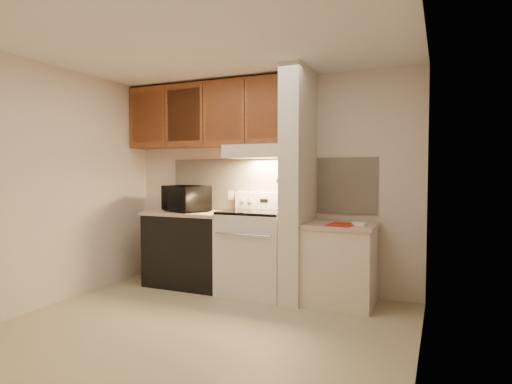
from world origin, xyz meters
The scene contains 50 objects.
floor centered at (0.00, 0.00, 0.00)m, with size 3.60×3.60×0.00m, color tan.
ceiling centered at (0.00, 0.00, 2.50)m, with size 3.60×3.60×0.00m, color white.
wall_back centered at (0.00, 1.50, 1.25)m, with size 3.60×0.02×2.50m, color beige.
wall_left centered at (-1.80, 0.00, 1.25)m, with size 0.02×3.00×2.50m, color beige.
wall_right centered at (1.80, 0.00, 1.25)m, with size 0.02×3.00×2.50m, color beige.
backsplash centered at (0.00, 1.49, 1.24)m, with size 2.60×0.02×0.63m, color beige.
range_body centered at (0.00, 1.16, 0.46)m, with size 0.76×0.65×0.92m, color silver.
oven_window centered at (0.00, 0.84, 0.50)m, with size 0.50×0.01×0.30m, color black.
oven_handle centered at (0.00, 0.80, 0.72)m, with size 0.02×0.02×0.65m, color silver.
cooktop centered at (0.00, 1.16, 0.94)m, with size 0.74×0.64×0.03m, color black.
range_backguard centered at (0.00, 1.44, 1.05)m, with size 0.76×0.08×0.20m, color silver.
range_display centered at (0.00, 1.40, 1.05)m, with size 0.10×0.01×0.04m, color black.
range_knob_left_outer centered at (-0.28, 1.40, 1.05)m, with size 0.05×0.05×0.02m, color silver.
range_knob_left_inner centered at (-0.18, 1.40, 1.05)m, with size 0.05×0.05×0.02m, color silver.
range_knob_right_inner centered at (0.18, 1.40, 1.05)m, with size 0.05×0.05×0.02m, color silver.
range_knob_right_outer centered at (0.28, 1.40, 1.05)m, with size 0.05×0.05×0.02m, color silver.
dishwasher_front centered at (-0.88, 1.17, 0.43)m, with size 1.00×0.63×0.87m, color black.
left_countertop centered at (-0.88, 1.17, 0.89)m, with size 1.04×0.67×0.04m, color #C3A894.
spoon_rest centered at (-0.77, 1.20, 0.92)m, with size 0.24×0.08×0.02m, color black.
teal_jar centered at (-0.83, 1.06, 0.95)m, with size 0.08×0.08×0.09m, color #2A685A.
outlet centered at (-0.48, 1.48, 1.10)m, with size 0.08×0.01×0.12m, color beige.
microwave centered at (-0.93, 1.15, 1.07)m, with size 0.57×0.38×0.31m, color black.
partition_pillar centered at (0.51, 1.15, 1.25)m, with size 0.22×0.70×2.50m, color beige.
pillar_trim centered at (0.39, 1.15, 1.30)m, with size 0.01×0.70×0.04m, color brown.
knife_strip centered at (0.39, 1.10, 1.32)m, with size 0.02×0.42×0.04m, color black.
knife_blade_a centered at (0.38, 0.95, 1.22)m, with size 0.01×0.04×0.16m, color silver.
knife_handle_a centered at (0.38, 0.93, 1.37)m, with size 0.02×0.02×0.10m, color black.
knife_blade_b centered at (0.38, 1.01, 1.21)m, with size 0.01×0.04×0.18m, color silver.
knife_handle_b centered at (0.38, 1.01, 1.37)m, with size 0.02×0.02×0.10m, color black.
knife_blade_c centered at (0.38, 1.11, 1.20)m, with size 0.01×0.04×0.20m, color silver.
knife_handle_c centered at (0.38, 1.10, 1.37)m, with size 0.02×0.02×0.10m, color black.
knife_blade_d centered at (0.38, 1.17, 1.22)m, with size 0.01×0.04×0.16m, color silver.
knife_handle_d centered at (0.38, 1.19, 1.37)m, with size 0.02×0.02×0.10m, color black.
knife_blade_e centered at (0.38, 1.26, 1.21)m, with size 0.01×0.04×0.18m, color silver.
knife_handle_e centered at (0.38, 1.26, 1.37)m, with size 0.02×0.02×0.10m, color black.
oven_mitt centered at (0.38, 1.32, 1.17)m, with size 0.03×0.09×0.23m, color slate.
right_cab_base centered at (0.97, 1.15, 0.40)m, with size 0.70×0.60×0.81m, color beige.
right_countertop centered at (0.97, 1.15, 0.83)m, with size 0.74×0.64×0.04m, color #C3A894.
red_folder centered at (1.01, 1.01, 0.86)m, with size 0.24×0.33×0.01m, color #AC2013.
white_box centered at (1.19, 1.05, 0.87)m, with size 0.13×0.09×0.04m, color white.
range_hood centered at (0.00, 1.28, 1.62)m, with size 0.78×0.44×0.15m, color beige.
hood_lip centered at (0.00, 1.07, 1.58)m, with size 0.78×0.04×0.06m, color beige.
upper_cabinets centered at (-0.69, 1.32, 2.08)m, with size 2.18×0.33×0.77m, color brown.
cab_door_a centered at (-1.51, 1.17, 2.08)m, with size 0.46×0.01×0.63m, color brown.
cab_gap_a centered at (-1.23, 1.16, 2.08)m, with size 0.01×0.01×0.73m, color black.
cab_door_b centered at (-0.96, 1.17, 2.08)m, with size 0.46×0.01×0.63m, color brown.
cab_gap_b centered at (-0.69, 1.16, 2.08)m, with size 0.01×0.01×0.73m, color black.
cab_door_c centered at (-0.42, 1.17, 2.08)m, with size 0.46×0.01×0.63m, color brown.
cab_gap_c centered at (-0.14, 1.16, 2.08)m, with size 0.01×0.01×0.73m, color black.
cab_door_d centered at (0.13, 1.17, 2.08)m, with size 0.46×0.01×0.63m, color brown.
Camera 1 is at (1.94, -3.28, 1.38)m, focal length 30.00 mm.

